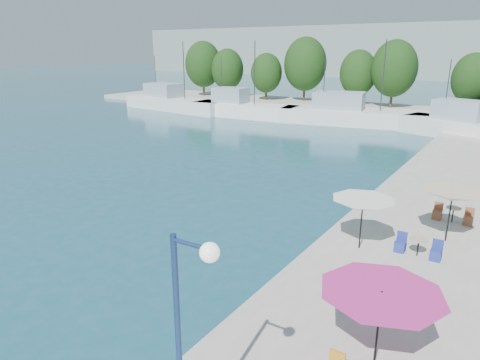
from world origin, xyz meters
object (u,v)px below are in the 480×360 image
Objects in this scene: trawler_03 at (358,116)px; trawler_04 at (477,129)px; umbrella_pink at (381,300)px; umbrella_white at (363,205)px; umbrella_cream at (452,195)px; trawler_02 at (242,109)px; trawler_01 at (174,103)px; street_lamp at (190,313)px.

trawler_03 is 1.23× the size of trawler_04.
umbrella_pink is 7.22m from umbrella_white.
trawler_03 is at bearing 115.26° from umbrella_cream.
trawler_02 is 5.61× the size of umbrella_white.
umbrella_white is (39.06, -31.54, 1.52)m from trawler_01.
trawler_04 is at bearing 5.74° from trawler_01.
street_lamp reaches higher than umbrella_white.
umbrella_cream is at bearing 77.63° from street_lamp.
umbrella_white is 0.53× the size of street_lamp.
umbrella_white is at bearing 111.98° from umbrella_pink.
trawler_04 is 3.23× the size of street_lamp.
trawler_03 is (27.33, 2.46, -0.00)m from trawler_01.
street_lamp is at bearing -74.75° from trawler_04.
trawler_01 reaches higher than umbrella_white.
umbrella_pink is 5.55m from street_lamp.
trawler_03 is 6.12× the size of umbrella_pink.
umbrella_pink is 1.26× the size of umbrella_cream.
trawler_04 is at bearing 86.62° from street_lamp.
trawler_04 is (27.97, 0.44, -0.00)m from trawler_02.
trawler_03 reaches higher than umbrella_white.
trawler_04 is 29.02m from umbrella_cream.
umbrella_pink is at bearing -37.04° from trawler_01.
trawler_02 is 48.11m from umbrella_pink.
trawler_01 is 40.29m from trawler_04.
umbrella_white is at bearing -136.30° from umbrella_cream.
trawler_04 is at bearing 87.79° from umbrella_white.
umbrella_white reaches higher than umbrella_pink.
umbrella_cream is (14.70, -31.16, 1.67)m from trawler_03.
trawler_02 reaches higher than umbrella_pink.
trawler_03 is at bearing -173.49° from trawler_04.
trawler_04 is (40.29, 0.22, 0.00)m from trawler_01.
trawler_04 is 6.15× the size of umbrella_white.
umbrella_pink is at bearing -55.99° from trawler_02.
trawler_03 reaches higher than street_lamp.
umbrella_white is at bearing 89.80° from street_lamp.
trawler_01 is 1.25× the size of trawler_02.
umbrella_pink is (41.77, -38.23, 1.50)m from trawler_01.
trawler_01 is 58.50m from street_lamp.
trawler_01 is at bearing 141.09° from umbrella_white.
trawler_03 is 47.21m from street_lamp.
street_lamp reaches higher than umbrella_cream.
trawler_04 is 38.51m from umbrella_pink.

